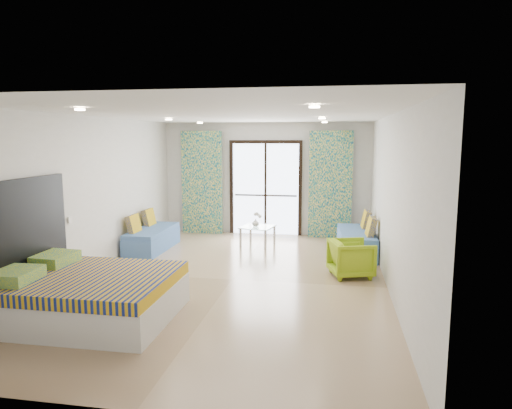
% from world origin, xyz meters
% --- Properties ---
extents(floor, '(5.00, 7.50, 0.01)m').
position_xyz_m(floor, '(0.00, 0.00, 0.00)').
color(floor, '#937657').
rests_on(floor, ground).
extents(ceiling, '(5.00, 7.50, 0.01)m').
position_xyz_m(ceiling, '(0.00, 0.00, 2.70)').
color(ceiling, silver).
rests_on(ceiling, ground).
extents(wall_back, '(5.00, 0.01, 2.70)m').
position_xyz_m(wall_back, '(0.00, 3.75, 1.35)').
color(wall_back, silver).
rests_on(wall_back, ground).
extents(wall_front, '(5.00, 0.01, 2.70)m').
position_xyz_m(wall_front, '(0.00, -3.75, 1.35)').
color(wall_front, silver).
rests_on(wall_front, ground).
extents(wall_left, '(0.01, 7.50, 2.70)m').
position_xyz_m(wall_left, '(-2.50, 0.00, 1.35)').
color(wall_left, silver).
rests_on(wall_left, ground).
extents(wall_right, '(0.01, 7.50, 2.70)m').
position_xyz_m(wall_right, '(2.50, 0.00, 1.35)').
color(wall_right, silver).
rests_on(wall_right, ground).
extents(balcony_door, '(1.76, 0.08, 2.28)m').
position_xyz_m(balcony_door, '(0.00, 3.72, 1.26)').
color(balcony_door, black).
rests_on(balcony_door, floor).
extents(balcony_rail, '(1.52, 0.03, 0.04)m').
position_xyz_m(balcony_rail, '(0.00, 3.73, 0.95)').
color(balcony_rail, '#595451').
rests_on(balcony_rail, balcony_door).
extents(curtain_left, '(1.00, 0.10, 2.50)m').
position_xyz_m(curtain_left, '(-1.55, 3.57, 1.25)').
color(curtain_left, beige).
rests_on(curtain_left, floor).
extents(curtain_right, '(1.00, 0.10, 2.50)m').
position_xyz_m(curtain_right, '(1.55, 3.57, 1.25)').
color(curtain_right, beige).
rests_on(curtain_right, floor).
extents(downlight_a, '(0.12, 0.12, 0.02)m').
position_xyz_m(downlight_a, '(-1.40, -2.00, 2.67)').
color(downlight_a, '#FFE0B2').
rests_on(downlight_a, ceiling).
extents(downlight_b, '(0.12, 0.12, 0.02)m').
position_xyz_m(downlight_b, '(1.40, -2.00, 2.67)').
color(downlight_b, '#FFE0B2').
rests_on(downlight_b, ceiling).
extents(downlight_c, '(0.12, 0.12, 0.02)m').
position_xyz_m(downlight_c, '(-1.40, 1.00, 2.67)').
color(downlight_c, '#FFE0B2').
rests_on(downlight_c, ceiling).
extents(downlight_d, '(0.12, 0.12, 0.02)m').
position_xyz_m(downlight_d, '(1.40, 1.00, 2.67)').
color(downlight_d, '#FFE0B2').
rests_on(downlight_d, ceiling).
extents(downlight_e, '(0.12, 0.12, 0.02)m').
position_xyz_m(downlight_e, '(-1.40, 3.00, 2.67)').
color(downlight_e, '#FFE0B2').
rests_on(downlight_e, ceiling).
extents(downlight_f, '(0.12, 0.12, 0.02)m').
position_xyz_m(downlight_f, '(1.40, 3.00, 2.67)').
color(downlight_f, '#FFE0B2').
rests_on(downlight_f, ceiling).
extents(headboard, '(0.06, 2.10, 1.50)m').
position_xyz_m(headboard, '(-2.46, -1.90, 1.05)').
color(headboard, black).
rests_on(headboard, floor).
extents(switch_plate, '(0.02, 0.10, 0.10)m').
position_xyz_m(switch_plate, '(-2.47, -0.65, 1.05)').
color(switch_plate, silver).
rests_on(switch_plate, wall_left).
extents(bed, '(2.11, 1.72, 0.73)m').
position_xyz_m(bed, '(-1.48, -1.90, 0.30)').
color(bed, silver).
rests_on(bed, floor).
extents(daybed_left, '(0.65, 1.64, 0.81)m').
position_xyz_m(daybed_left, '(-2.11, 1.72, 0.25)').
color(daybed_left, '#456BA5').
rests_on(daybed_left, floor).
extents(daybed_right, '(0.75, 1.73, 0.84)m').
position_xyz_m(daybed_right, '(2.12, 2.09, 0.26)').
color(daybed_right, '#456BA5').
rests_on(daybed_right, floor).
extents(coffee_table, '(0.77, 0.77, 0.75)m').
position_xyz_m(coffee_table, '(0.02, 2.45, 0.38)').
color(coffee_table, silver).
rests_on(coffee_table, floor).
extents(vase, '(0.18, 0.19, 0.16)m').
position_xyz_m(vase, '(-0.02, 2.44, 0.51)').
color(vase, white).
rests_on(vase, coffee_table).
extents(armchair, '(0.79, 0.81, 0.68)m').
position_xyz_m(armchair, '(1.95, 0.54, 0.34)').
color(armchair, '#8DAF16').
rests_on(armchair, floor).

